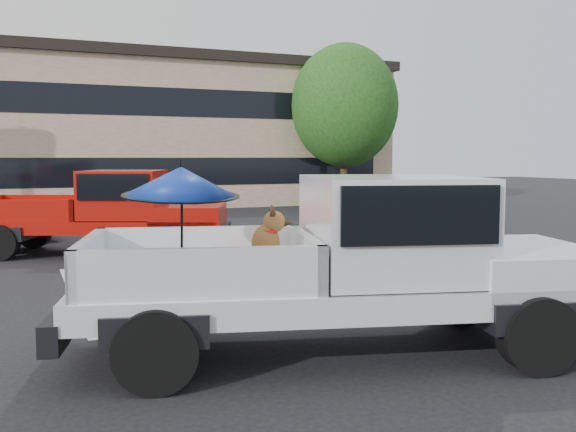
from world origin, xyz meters
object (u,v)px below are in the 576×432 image
at_px(tree_back, 219,111).
at_px(silver_pickup, 367,255).
at_px(red_pickup, 117,208).
at_px(tree_right, 345,106).

xyz_separation_m(tree_back, silver_pickup, (-6.36, -26.09, -3.36)).
relative_size(silver_pickup, red_pickup, 1.05).
distance_m(tree_right, tree_back, 8.55).
height_order(tree_right, red_pickup, tree_right).
height_order(tree_right, tree_back, tree_back).
relative_size(tree_right, red_pickup, 1.18).
xyz_separation_m(tree_back, red_pickup, (-7.77, -17.92, -3.43)).
bearing_deg(tree_back, red_pickup, -113.44).
height_order(silver_pickup, red_pickup, silver_pickup).
distance_m(tree_right, silver_pickup, 20.61).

